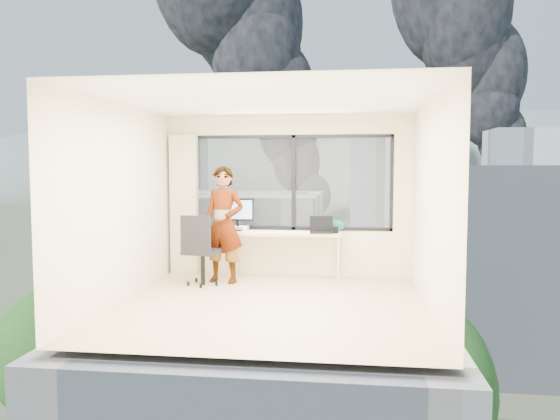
% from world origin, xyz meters
% --- Properties ---
extents(floor, '(4.00, 4.00, 0.01)m').
position_xyz_m(floor, '(0.00, 0.00, 0.00)').
color(floor, '#D5AD8A').
rests_on(floor, ground).
extents(ceiling, '(4.00, 4.00, 0.01)m').
position_xyz_m(ceiling, '(0.00, 0.00, 2.60)').
color(ceiling, white).
rests_on(ceiling, ground).
extents(wall_front, '(4.00, 0.01, 2.60)m').
position_xyz_m(wall_front, '(0.00, -2.00, 1.30)').
color(wall_front, beige).
rests_on(wall_front, ground).
extents(wall_left, '(0.01, 4.00, 2.60)m').
position_xyz_m(wall_left, '(-2.00, 0.00, 1.30)').
color(wall_left, beige).
rests_on(wall_left, ground).
extents(wall_right, '(0.01, 4.00, 2.60)m').
position_xyz_m(wall_right, '(2.00, 0.00, 1.30)').
color(wall_right, beige).
rests_on(wall_right, ground).
extents(window_wall, '(3.30, 0.16, 1.55)m').
position_xyz_m(window_wall, '(0.05, 2.00, 1.52)').
color(window_wall, black).
rests_on(window_wall, ground).
extents(curtain, '(0.45, 0.14, 2.30)m').
position_xyz_m(curtain, '(-1.72, 1.88, 1.15)').
color(curtain, beige).
rests_on(curtain, floor).
extents(desk, '(1.80, 0.60, 0.75)m').
position_xyz_m(desk, '(0.00, 1.66, 0.38)').
color(desk, beige).
rests_on(desk, floor).
extents(chair, '(0.65, 0.65, 1.09)m').
position_xyz_m(chair, '(-1.18, 1.04, 0.55)').
color(chair, black).
rests_on(chair, floor).
extents(person, '(0.73, 0.56, 1.79)m').
position_xyz_m(person, '(-0.91, 1.28, 0.90)').
color(person, '#2D2D33').
rests_on(person, floor).
extents(monitor, '(0.54, 0.15, 0.53)m').
position_xyz_m(monitor, '(-0.79, 1.77, 1.02)').
color(monitor, black).
rests_on(monitor, desk).
extents(game_console, '(0.33, 0.29, 0.07)m').
position_xyz_m(game_console, '(-0.80, 1.85, 0.79)').
color(game_console, white).
rests_on(game_console, desk).
extents(laptop, '(0.40, 0.42, 0.23)m').
position_xyz_m(laptop, '(0.58, 1.60, 0.87)').
color(laptop, black).
rests_on(laptop, desk).
extents(cellphone, '(0.13, 0.08, 0.01)m').
position_xyz_m(cellphone, '(0.63, 1.57, 0.76)').
color(cellphone, black).
rests_on(cellphone, desk).
extents(pen_cup, '(0.11, 0.11, 0.11)m').
position_xyz_m(pen_cup, '(0.80, 1.61, 0.80)').
color(pen_cup, black).
rests_on(pen_cup, desk).
extents(handbag, '(0.28, 0.18, 0.20)m').
position_xyz_m(handbag, '(0.80, 1.85, 0.85)').
color(handbag, '#0C483A').
rests_on(handbag, desk).
extents(exterior_ground, '(400.00, 400.00, 0.04)m').
position_xyz_m(exterior_ground, '(0.00, 120.00, -14.00)').
color(exterior_ground, '#515B3D').
rests_on(exterior_ground, ground).
extents(near_bldg_a, '(16.00, 12.00, 14.00)m').
position_xyz_m(near_bldg_a, '(-9.00, 30.00, -7.00)').
color(near_bldg_a, beige).
rests_on(near_bldg_a, exterior_ground).
extents(near_bldg_b, '(14.00, 13.00, 16.00)m').
position_xyz_m(near_bldg_b, '(12.00, 38.00, -6.00)').
color(near_bldg_b, beige).
rests_on(near_bldg_b, exterior_ground).
extents(far_tower_a, '(14.00, 14.00, 28.00)m').
position_xyz_m(far_tower_a, '(-35.00, 95.00, 0.00)').
color(far_tower_a, silver).
rests_on(far_tower_a, exterior_ground).
extents(far_tower_b, '(13.00, 13.00, 30.00)m').
position_xyz_m(far_tower_b, '(8.00, 120.00, 1.00)').
color(far_tower_b, silver).
rests_on(far_tower_b, exterior_ground).
extents(far_tower_c, '(15.00, 15.00, 26.00)m').
position_xyz_m(far_tower_c, '(45.00, 140.00, -1.00)').
color(far_tower_c, silver).
rests_on(far_tower_c, exterior_ground).
extents(far_tower_d, '(16.00, 14.00, 22.00)m').
position_xyz_m(far_tower_d, '(-60.00, 150.00, -3.00)').
color(far_tower_d, silver).
rests_on(far_tower_d, exterior_ground).
extents(hill_a, '(288.00, 216.00, 90.00)m').
position_xyz_m(hill_a, '(-120.00, 320.00, -14.00)').
color(hill_a, slate).
rests_on(hill_a, exterior_ground).
extents(hill_b, '(300.00, 220.00, 96.00)m').
position_xyz_m(hill_b, '(100.00, 320.00, -14.00)').
color(hill_b, slate).
rests_on(hill_b, exterior_ground).
extents(tree_a, '(7.00, 7.00, 8.00)m').
position_xyz_m(tree_a, '(-16.00, 22.00, -10.00)').
color(tree_a, '#29501A').
rests_on(tree_a, exterior_ground).
extents(tree_b, '(7.60, 7.60, 9.00)m').
position_xyz_m(tree_b, '(4.00, 18.00, -9.50)').
color(tree_b, '#29501A').
rests_on(tree_b, exterior_ground).
extents(smoke_plume_a, '(40.00, 24.00, 90.00)m').
position_xyz_m(smoke_plume_a, '(-10.00, 150.00, 39.00)').
color(smoke_plume_a, black).
rests_on(smoke_plume_a, exterior_ground).
extents(smoke_plume_b, '(30.00, 18.00, 70.00)m').
position_xyz_m(smoke_plume_b, '(55.00, 170.00, 27.00)').
color(smoke_plume_b, black).
rests_on(smoke_plume_b, exterior_ground).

